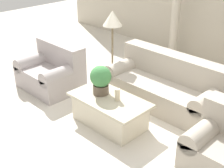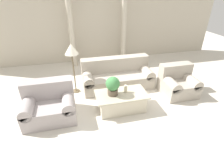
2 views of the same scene
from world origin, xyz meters
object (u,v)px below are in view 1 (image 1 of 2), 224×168
object	(u,v)px
floor_lamp	(112,22)
loveseat	(52,71)
potted_plant	(101,79)
coffee_table	(110,111)
sofa_long	(165,85)

from	to	relation	value
floor_lamp	loveseat	bearing A→B (deg)	-122.89
potted_plant	loveseat	bearing A→B (deg)	175.72
coffee_table	sofa_long	bearing A→B (deg)	80.28
sofa_long	potted_plant	size ratio (longest dim) A/B	4.46
sofa_long	coffee_table	world-z (taller)	sofa_long
coffee_table	floor_lamp	distance (m)	1.81
sofa_long	potted_plant	bearing A→B (deg)	-109.84
potted_plant	coffee_table	bearing A→B (deg)	-5.42
sofa_long	floor_lamp	world-z (taller)	floor_lamp
loveseat	coffee_table	bearing A→B (deg)	-4.43
floor_lamp	sofa_long	bearing A→B (deg)	2.03
loveseat	floor_lamp	distance (m)	1.45
sofa_long	floor_lamp	bearing A→B (deg)	-177.97
sofa_long	floor_lamp	distance (m)	1.52
coffee_table	potted_plant	bearing A→B (deg)	174.58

